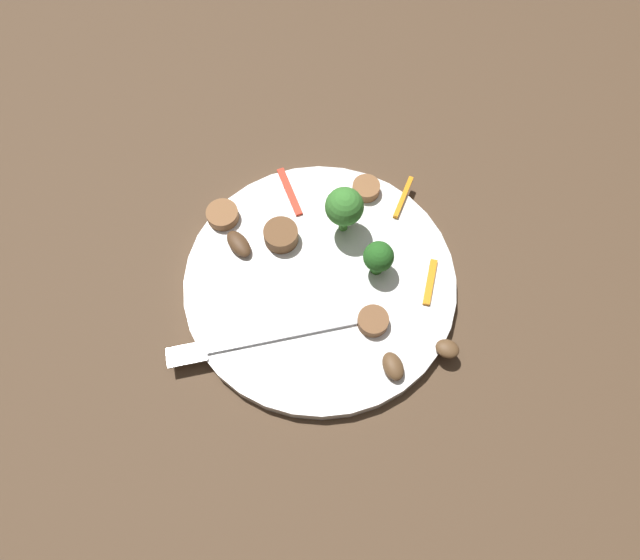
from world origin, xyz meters
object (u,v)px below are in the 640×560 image
object	(u,v)px
sausage_slice_1	(223,215)
pepper_strip_0	(403,197)
sausage_slice_0	(373,321)
pepper_strip_2	(290,192)
fork	(253,342)
plate	(320,283)
pepper_strip_1	(430,282)
broccoli_floret_0	(378,254)
sausage_slice_2	(281,235)
mushroom_1	(239,244)
mushroom_2	(447,349)
mushroom_0	(393,366)
sausage_slice_3	(366,188)
broccoli_floret_1	(344,207)

from	to	relation	value
sausage_slice_1	pepper_strip_0	world-z (taller)	sausage_slice_1
sausage_slice_0	pepper_strip_2	bearing A→B (deg)	-72.66
sausage_slice_1	fork	bearing A→B (deg)	93.31
plate	pepper_strip_1	bearing A→B (deg)	166.45
broccoli_floret_0	sausage_slice_2	distance (m)	0.09
mushroom_1	mushroom_2	bearing A→B (deg)	139.30
plate	fork	xyz separation A→B (m)	(0.07, 0.05, 0.01)
sausage_slice_1	pepper_strip_0	size ratio (longest dim) A/B	0.63
sausage_slice_2	mushroom_0	distance (m)	0.16
sausage_slice_2	pepper_strip_2	size ratio (longest dim) A/B	0.58
mushroom_2	pepper_strip_0	xyz separation A→B (m)	(-0.00, -0.16, -0.00)
broccoli_floret_0	sausage_slice_3	distance (m)	0.08
mushroom_1	fork	bearing A→B (deg)	88.34
pepper_strip_2	mushroom_2	bearing A→B (deg)	118.92
sausage_slice_2	fork	bearing A→B (deg)	65.83
mushroom_0	mushroom_1	xyz separation A→B (m)	(0.11, -0.14, -0.00)
fork	sausage_slice_0	bearing A→B (deg)	177.90
sausage_slice_0	mushroom_0	world-z (taller)	mushroom_0
plate	pepper_strip_2	size ratio (longest dim) A/B	4.51
broccoli_floret_1	pepper_strip_1	bearing A→B (deg)	131.71
broccoli_floret_1	pepper_strip_2	bearing A→B (deg)	-49.11
sausage_slice_0	sausage_slice_1	bearing A→B (deg)	-49.65
mushroom_1	pepper_strip_0	bearing A→B (deg)	-173.34
broccoli_floret_1	pepper_strip_0	xyz separation A→B (m)	(-0.06, -0.02, -0.04)
fork	pepper_strip_0	xyz separation A→B (m)	(-0.17, -0.12, 0.00)
sausage_slice_3	pepper_strip_2	bearing A→B (deg)	-11.04
sausage_slice_0	pepper_strip_2	distance (m)	0.16
mushroom_0	pepper_strip_0	world-z (taller)	mushroom_0
pepper_strip_0	pepper_strip_1	bearing A→B (deg)	90.27
sausage_slice_1	sausage_slice_2	xyz separation A→B (m)	(-0.05, 0.03, 0.00)
broccoli_floret_0	sausage_slice_0	size ratio (longest dim) A/B	1.45
sausage_slice_1	pepper_strip_0	xyz separation A→B (m)	(-0.18, 0.02, -0.00)
sausage_slice_0	sausage_slice_2	xyz separation A→B (m)	(0.06, -0.10, 0.00)
sausage_slice_0	pepper_strip_0	distance (m)	0.13
plate	mushroom_1	world-z (taller)	mushroom_1
broccoli_floret_0	sausage_slice_1	distance (m)	0.16
fork	mushroom_0	xyz separation A→B (m)	(-0.11, 0.05, 0.00)
pepper_strip_0	mushroom_2	bearing A→B (deg)	88.73
mushroom_0	fork	bearing A→B (deg)	-22.96
sausage_slice_2	mushroom_0	size ratio (longest dim) A/B	1.25
pepper_strip_0	pepper_strip_2	distance (m)	0.11
sausage_slice_0	pepper_strip_2	size ratio (longest dim) A/B	0.50
broccoli_floret_0	sausage_slice_1	world-z (taller)	broccoli_floret_0
fork	pepper_strip_2	xyz separation A→B (m)	(-0.06, -0.15, -0.00)
mushroom_1	broccoli_floret_1	bearing A→B (deg)	179.87
mushroom_0	mushroom_1	world-z (taller)	mushroom_0
plate	pepper_strip_0	bearing A→B (deg)	-144.77
sausage_slice_1	mushroom_0	size ratio (longest dim) A/B	1.17
mushroom_0	pepper_strip_2	distance (m)	0.20
sausage_slice_1	sausage_slice_3	xyz separation A→B (m)	(-0.14, -0.00, 0.00)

